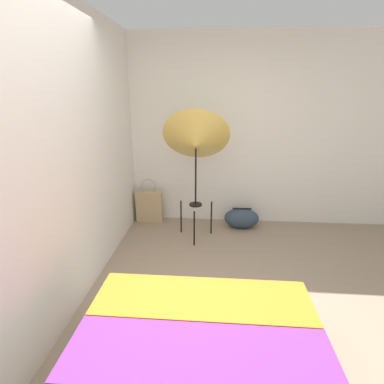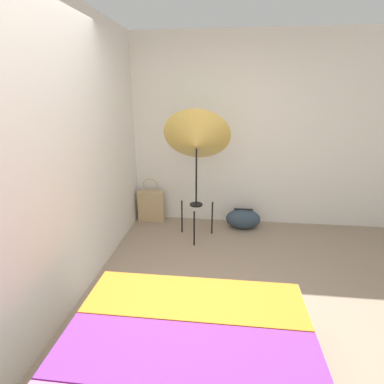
# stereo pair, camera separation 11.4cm
# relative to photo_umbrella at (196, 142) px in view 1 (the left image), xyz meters

# --- Properties ---
(ground_plane) EXTENTS (14.00, 14.00, 0.00)m
(ground_plane) POSITION_rel_photo_umbrella_xyz_m (0.27, -1.75, -1.27)
(ground_plane) COLOR gray
(wall_back) EXTENTS (8.00, 0.05, 2.60)m
(wall_back) POSITION_rel_photo_umbrella_xyz_m (0.27, 0.63, 0.03)
(wall_back) COLOR silver
(wall_back) RESTS_ON ground_plane
(wall_side_left) EXTENTS (0.05, 8.00, 2.60)m
(wall_side_left) POSITION_rel_photo_umbrella_xyz_m (-0.98, -0.75, 0.03)
(wall_side_left) COLOR silver
(wall_side_left) RESTS_ON ground_plane
(photo_umbrella) EXTENTS (0.83, 0.65, 1.66)m
(photo_umbrella) POSITION_rel_photo_umbrella_xyz_m (0.00, 0.00, 0.00)
(photo_umbrella) COLOR black
(photo_umbrella) RESTS_ON ground_plane
(tote_bag) EXTENTS (0.38, 0.12, 0.66)m
(tote_bag) POSITION_rel_photo_umbrella_xyz_m (-0.72, 0.45, -1.03)
(tote_bag) COLOR tan
(tote_bag) RESTS_ON ground_plane
(duffel_bag) EXTENTS (0.48, 0.28, 0.29)m
(duffel_bag) POSITION_rel_photo_umbrella_xyz_m (0.63, 0.34, -1.13)
(duffel_bag) COLOR #2D3D4C
(duffel_bag) RESTS_ON ground_plane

